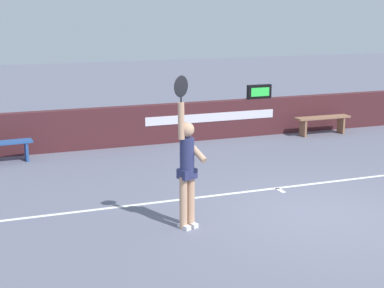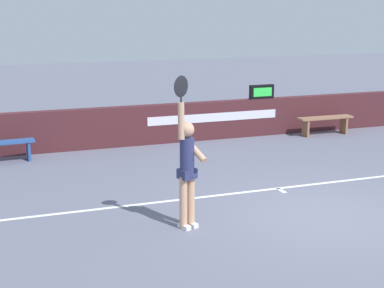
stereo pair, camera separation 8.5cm
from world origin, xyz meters
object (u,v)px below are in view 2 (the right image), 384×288
tennis_ball (183,83)px  courtside_bench_far (8,147)px  speed_display (262,92)px  courtside_bench_near (325,121)px  tennis_player (187,166)px

tennis_ball → courtside_bench_far: tennis_ball is taller
tennis_ball → courtside_bench_far: (-2.53, 5.29, -2.03)m
tennis_ball → speed_display: bearing=53.9°
courtside_bench_far → speed_display: bearing=5.6°
speed_display → tennis_ball: (-4.35, -5.96, 1.16)m
courtside_bench_near → courtside_bench_far: courtside_bench_near is taller
speed_display → courtside_bench_near: (1.73, -0.60, -0.84)m
courtside_bench_near → courtside_bench_far: size_ratio=1.32×
tennis_ball → courtside_bench_near: (6.08, 5.36, -2.00)m
tennis_player → tennis_ball: size_ratio=39.43×
speed_display → courtside_bench_far: (-6.89, -0.68, -0.87)m
tennis_ball → courtside_bench_near: 8.35m
tennis_player → tennis_ball: 1.34m
tennis_player → courtside_bench_near: tennis_player is taller
speed_display → courtside_bench_near: 2.01m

